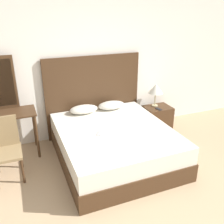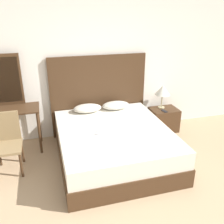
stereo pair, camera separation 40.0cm
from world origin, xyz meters
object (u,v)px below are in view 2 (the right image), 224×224
Objects in this scene: phone_on_bed at (98,133)px; table_lamp at (163,91)px; nightstand at (163,120)px; chair at (7,140)px; phone_on_nightstand at (164,111)px; bed at (114,144)px; vanity_desk at (11,117)px.

phone_on_bed is 1.81m from table_lamp.
chair is at bearing -169.34° from nightstand.
phone_on_nightstand is at bearing -116.88° from nightstand.
nightstand is 0.59× the size of chair.
bed is 4.34× the size of table_lamp.
nightstand is at bearing 27.86° from phone_on_bed.
phone_on_nightstand is (-0.05, -0.11, 0.24)m from nightstand.
nightstand is at bearing 30.34° from bed.
phone_on_nightstand is at bearing 8.81° from chair.
chair is (-2.90, -0.63, -0.33)m from table_lamp.
bed is 2.23× the size of chair.
nightstand is at bearing 10.66° from chair.
bed is at bearing 14.76° from phone_on_bed.
nightstand is at bearing 0.25° from vanity_desk.
vanity_desk reaches higher than nightstand.
bed is 12.39× the size of phone_on_bed.
table_lamp is at bearing 30.71° from phone_on_bed.
chair reaches higher than phone_on_nightstand.
bed is 3.75× the size of nightstand.
table_lamp is 0.51× the size of chair.
chair is at bearing 172.88° from bed.
vanity_desk is at bearing -178.06° from table_lamp.
table_lamp is 2.98m from chair.
phone_on_nightstand is (1.24, 0.65, 0.19)m from bed.
bed is 0.41m from phone_on_bed.
table_lamp is (-0.03, 0.08, 0.60)m from nightstand.
table_lamp reaches higher than phone_on_bed.
table_lamp reaches higher than nightstand.
vanity_desk is at bearing 148.44° from phone_on_bed.
phone_on_nightstand is at bearing -96.83° from table_lamp.
bed is 1.80m from vanity_desk.
phone_on_bed is at bearing -152.14° from nightstand.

